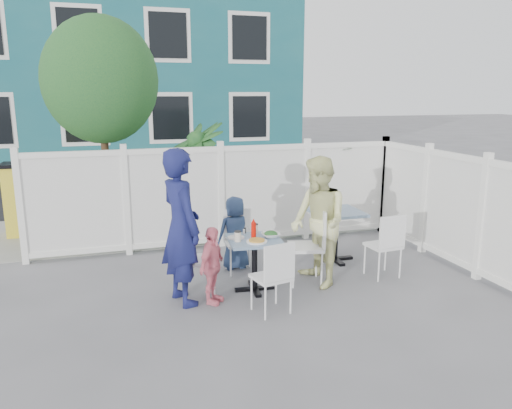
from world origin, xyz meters
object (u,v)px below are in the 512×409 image
object	(u,v)px
chair_left	(192,254)
boy	(235,233)
spare_table	(336,222)
chair_back	(239,236)
woman	(318,222)
chair_right	(312,240)
man	(181,227)
toddler	(212,266)
utility_cabinet	(27,201)
chair_near	(275,273)
main_table	(255,251)

from	to	relation	value
chair_left	boy	distance (m)	1.09
spare_table	boy	world-z (taller)	boy
chair_back	woman	bearing A→B (deg)	137.98
spare_table	woman	bearing A→B (deg)	-129.10
chair_back	boy	world-z (taller)	boy
chair_right	man	distance (m)	1.73
woman	toddler	bearing A→B (deg)	-86.95
utility_cabinet	boy	distance (m)	4.00
chair_near	chair_left	bearing A→B (deg)	123.04
main_table	boy	bearing A→B (deg)	91.69
chair_right	chair_near	distance (m)	1.10
boy	chair_right	bearing A→B (deg)	129.69
chair_left	toddler	distance (m)	0.34
chair_right	chair_near	world-z (taller)	chair_right
chair_back	spare_table	bearing A→B (deg)	-178.90
toddler	boy	bearing A→B (deg)	9.91
woman	chair_back	bearing A→B (deg)	-138.22
utility_cabinet	toddler	distance (m)	4.45
chair_left	chair_back	xyz separation A→B (m)	(0.77, 0.70, -0.04)
chair_right	toddler	size ratio (longest dim) A/B	1.06
chair_back	chair_right	bearing A→B (deg)	140.07
chair_right	chair_back	world-z (taller)	chair_right
utility_cabinet	man	xyz separation A→B (m)	(2.10, -3.58, 0.31)
man	toddler	world-z (taller)	man
main_table	chair_right	distance (m)	0.79
chair_right	chair_near	bearing A→B (deg)	148.41
man	woman	bearing A→B (deg)	-105.31
man	main_table	bearing A→B (deg)	-101.59
main_table	chair_right	world-z (taller)	chair_right
chair_back	chair_left	bearing A→B (deg)	44.18
main_table	woman	bearing A→B (deg)	-2.99
chair_back	chair_near	bearing A→B (deg)	92.28
spare_table	chair_right	distance (m)	0.95
utility_cabinet	chair_near	distance (m)	5.20
main_table	chair_near	bearing A→B (deg)	-89.26
utility_cabinet	main_table	distance (m)	4.62
spare_table	woman	xyz separation A→B (m)	(-0.63, -0.77, 0.25)
utility_cabinet	toddler	world-z (taller)	utility_cabinet
chair_left	chair_near	xyz separation A→B (m)	(0.78, -0.77, -0.05)
spare_table	chair_back	distance (m)	1.45
utility_cabinet	main_table	size ratio (longest dim) A/B	1.74
main_table	spare_table	bearing A→B (deg)	26.65
boy	chair_near	bearing A→B (deg)	85.36
boy	toddler	distance (m)	1.20
woman	toddler	world-z (taller)	woman
man	woman	distance (m)	1.73
chair_near	woman	size ratio (longest dim) A/B	0.51
chair_back	toddler	bearing A→B (deg)	60.98
chair_right	toddler	xyz separation A→B (m)	(-1.37, -0.27, -0.11)
toddler	spare_table	bearing A→B (deg)	-27.37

